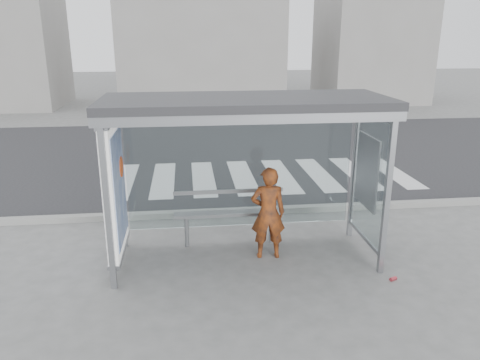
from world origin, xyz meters
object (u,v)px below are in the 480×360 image
bench (229,213)px  soda_can (393,279)px  person (268,213)px  bus_shelter (221,139)px

bench → soda_can: size_ratio=17.38×
person → soda_can: 2.13m
bench → person: bearing=-43.8°
bus_shelter → person: 1.43m
soda_can → bench: bearing=145.9°
bus_shelter → person: size_ratio=2.78×
bus_shelter → soda_can: bearing=-22.8°
person → soda_can: (1.73, -1.00, -0.74)m
bus_shelter → bench: bearing=72.8°
bus_shelter → soda_can: size_ratio=39.27×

